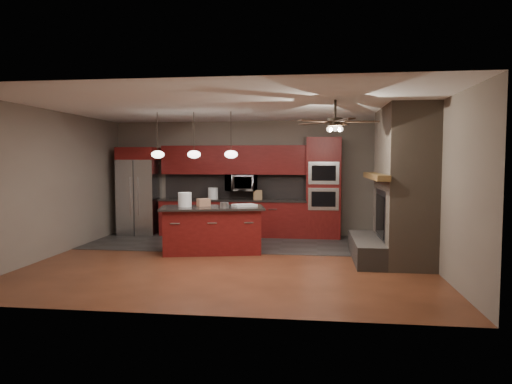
# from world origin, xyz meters

# --- Properties ---
(ground) EXTENTS (7.00, 7.00, 0.00)m
(ground) POSITION_xyz_m (0.00, 0.00, 0.00)
(ground) COLOR brown
(ground) RESTS_ON ground
(ceiling) EXTENTS (7.00, 6.00, 0.02)m
(ceiling) POSITION_xyz_m (0.00, 0.00, 2.80)
(ceiling) COLOR white
(ceiling) RESTS_ON back_wall
(back_wall) EXTENTS (7.00, 0.02, 2.80)m
(back_wall) POSITION_xyz_m (0.00, 3.00, 1.40)
(back_wall) COLOR slate
(back_wall) RESTS_ON ground
(right_wall) EXTENTS (0.02, 6.00, 2.80)m
(right_wall) POSITION_xyz_m (3.50, 0.00, 1.40)
(right_wall) COLOR slate
(right_wall) RESTS_ON ground
(left_wall) EXTENTS (0.02, 6.00, 2.80)m
(left_wall) POSITION_xyz_m (-3.50, 0.00, 1.40)
(left_wall) COLOR slate
(left_wall) RESTS_ON ground
(slate_tile_patch) EXTENTS (7.00, 2.40, 0.01)m
(slate_tile_patch) POSITION_xyz_m (0.00, 1.80, 0.01)
(slate_tile_patch) COLOR #312F2C
(slate_tile_patch) RESTS_ON ground
(fireplace_column) EXTENTS (1.30, 2.10, 2.80)m
(fireplace_column) POSITION_xyz_m (3.04, 0.40, 1.30)
(fireplace_column) COLOR #766654
(fireplace_column) RESTS_ON ground
(back_cabinetry) EXTENTS (3.59, 0.64, 2.20)m
(back_cabinetry) POSITION_xyz_m (-0.48, 2.74, 0.89)
(back_cabinetry) COLOR maroon
(back_cabinetry) RESTS_ON ground
(oven_tower) EXTENTS (0.80, 0.63, 2.38)m
(oven_tower) POSITION_xyz_m (1.70, 2.69, 1.19)
(oven_tower) COLOR maroon
(oven_tower) RESTS_ON ground
(microwave) EXTENTS (0.73, 0.41, 0.50)m
(microwave) POSITION_xyz_m (-0.27, 2.75, 1.30)
(microwave) COLOR silver
(microwave) RESTS_ON back_cabinetry
(refrigerator) EXTENTS (0.93, 0.75, 2.16)m
(refrigerator) POSITION_xyz_m (-2.81, 2.62, 1.08)
(refrigerator) COLOR silver
(refrigerator) RESTS_ON ground
(kitchen_island) EXTENTS (2.18, 1.33, 0.92)m
(kitchen_island) POSITION_xyz_m (-0.53, 0.65, 0.47)
(kitchen_island) COLOR maroon
(kitchen_island) RESTS_ON ground
(white_bucket) EXTENTS (0.37, 0.37, 0.29)m
(white_bucket) POSITION_xyz_m (-1.06, 0.58, 1.06)
(white_bucket) COLOR white
(white_bucket) RESTS_ON kitchen_island
(paint_can) EXTENTS (0.23, 0.23, 0.11)m
(paint_can) POSITION_xyz_m (-0.25, 0.49, 0.98)
(paint_can) COLOR #A7A7AC
(paint_can) RESTS_ON kitchen_island
(paint_tray) EXTENTS (0.54, 0.50, 0.04)m
(paint_tray) POSITION_xyz_m (0.10, 0.82, 0.94)
(paint_tray) COLOR silver
(paint_tray) RESTS_ON kitchen_island
(cardboard_box) EXTENTS (0.30, 0.28, 0.15)m
(cardboard_box) POSITION_xyz_m (-0.73, 0.76, 1.00)
(cardboard_box) COLOR #A47154
(cardboard_box) RESTS_ON kitchen_island
(counter_bucket) EXTENTS (0.26, 0.26, 0.28)m
(counter_bucket) POSITION_xyz_m (-0.97, 2.70, 1.04)
(counter_bucket) COLOR white
(counter_bucket) RESTS_ON back_cabinetry
(counter_box) EXTENTS (0.23, 0.19, 0.23)m
(counter_box) POSITION_xyz_m (0.14, 2.65, 1.01)
(counter_box) COLOR #A37F54
(counter_box) RESTS_ON back_cabinetry
(pendant_left) EXTENTS (0.26, 0.26, 0.92)m
(pendant_left) POSITION_xyz_m (-1.65, 0.70, 1.96)
(pendant_left) COLOR black
(pendant_left) RESTS_ON ceiling
(pendant_center) EXTENTS (0.26, 0.26, 0.92)m
(pendant_center) POSITION_xyz_m (-0.90, 0.70, 1.96)
(pendant_center) COLOR black
(pendant_center) RESTS_ON ceiling
(pendant_right) EXTENTS (0.26, 0.26, 0.92)m
(pendant_right) POSITION_xyz_m (-0.15, 0.70, 1.96)
(pendant_right) COLOR black
(pendant_right) RESTS_ON ceiling
(ceiling_fan) EXTENTS (1.27, 1.33, 0.41)m
(ceiling_fan) POSITION_xyz_m (1.80, -0.80, 2.46)
(ceiling_fan) COLOR black
(ceiling_fan) RESTS_ON ceiling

